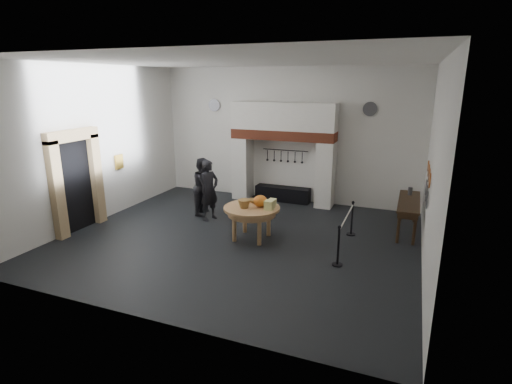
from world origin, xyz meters
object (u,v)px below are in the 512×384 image
at_px(iron_range, 283,194).
at_px(work_table, 252,208).
at_px(visitor_far, 204,186).
at_px(barrier_post_far, 352,219).
at_px(side_table, 409,202).
at_px(visitor_near, 209,190).
at_px(barrier_post_near, 338,247).

bearing_deg(iron_range, work_table, -85.24).
relative_size(visitor_far, barrier_post_far, 1.98).
bearing_deg(iron_range, barrier_post_far, -40.98).
bearing_deg(side_table, work_table, -151.89).
distance_m(visitor_near, barrier_post_far, 4.20).
bearing_deg(work_table, barrier_post_far, 26.83).
height_order(visitor_near, barrier_post_near, visitor_near).
xyz_separation_m(visitor_far, side_table, (5.95, 0.69, -0.02)).
xyz_separation_m(visitor_far, barrier_post_near, (4.56, -2.12, -0.44)).
relative_size(work_table, barrier_post_far, 1.63).
bearing_deg(side_table, barrier_post_near, -116.25).
xyz_separation_m(iron_range, side_table, (4.10, -1.55, 0.62)).
relative_size(side_table, barrier_post_near, 2.44).
height_order(work_table, visitor_near, visitor_near).
bearing_deg(barrier_post_far, visitor_far, 178.49).
bearing_deg(visitor_near, work_table, -98.46).
xyz_separation_m(barrier_post_near, barrier_post_far, (0.00, 2.00, 0.00)).
relative_size(visitor_far, barrier_post_near, 1.98).
bearing_deg(barrier_post_far, barrier_post_near, -90.00).
distance_m(iron_range, side_table, 4.43).
bearing_deg(barrier_post_near, visitor_far, 155.07).
distance_m(iron_range, barrier_post_far, 3.60).
bearing_deg(barrier_post_near, barrier_post_far, 90.00).
bearing_deg(visitor_far, side_table, -92.74).
bearing_deg(barrier_post_near, iron_range, 121.92).
height_order(iron_range, barrier_post_far, barrier_post_far).
distance_m(iron_range, visitor_near, 3.08).
height_order(work_table, barrier_post_near, barrier_post_near).
height_order(work_table, visitor_far, visitor_far).
xyz_separation_m(visitor_near, barrier_post_near, (4.16, -1.72, -0.46)).
relative_size(iron_range, visitor_near, 1.05).
relative_size(visitor_near, visitor_far, 1.02).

